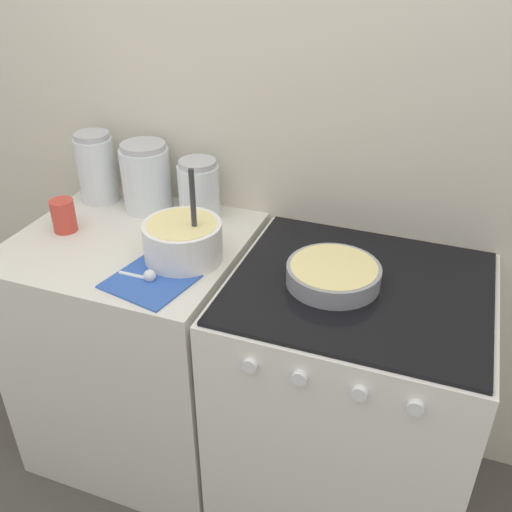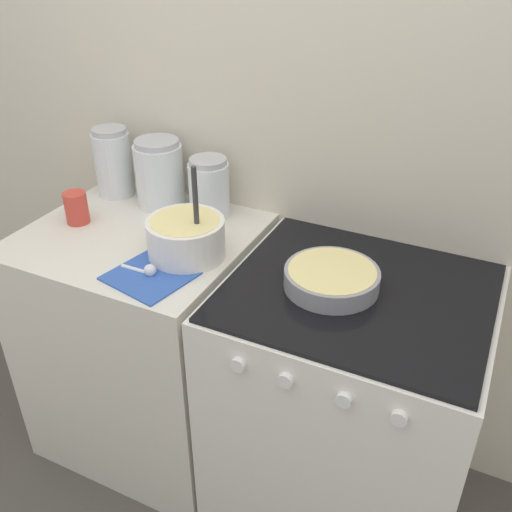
{
  "view_description": "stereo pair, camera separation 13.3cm",
  "coord_description": "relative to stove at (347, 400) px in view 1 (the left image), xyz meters",
  "views": [
    {
      "loc": [
        0.58,
        -1.02,
        1.8
      ],
      "look_at": [
        0.09,
        0.3,
        0.95
      ],
      "focal_mm": 40.0,
      "sensor_mm": 36.0,
      "label": 1
    },
    {
      "loc": [
        0.7,
        -0.97,
        1.8
      ],
      "look_at": [
        0.09,
        0.3,
        0.95
      ],
      "focal_mm": 40.0,
      "sensor_mm": 36.0,
      "label": 2
    }
  ],
  "objects": [
    {
      "name": "mixing_bowl",
      "position": [
        -0.53,
        -0.05,
        0.52
      ],
      "size": [
        0.24,
        0.24,
        0.3
      ],
      "color": "white",
      "rests_on": "countertop_cabinet"
    },
    {
      "name": "storage_jar_right",
      "position": [
        -0.6,
        0.23,
        0.54
      ],
      "size": [
        0.14,
        0.14,
        0.21
      ],
      "color": "silver",
      "rests_on": "countertop_cabinet"
    },
    {
      "name": "measuring_spoon",
      "position": [
        -0.58,
        -0.19,
        0.46
      ],
      "size": [
        0.12,
        0.04,
        0.04
      ],
      "color": "white",
      "rests_on": "countertop_cabinet"
    },
    {
      "name": "recipe_page",
      "position": [
        -0.56,
        -0.18,
        0.45
      ],
      "size": [
        0.27,
        0.29,
        0.01
      ],
      "color": "#3359B2",
      "rests_on": "countertop_cabinet"
    },
    {
      "name": "wall_back",
      "position": [
        -0.39,
        0.36,
        0.75
      ],
      "size": [
        4.53,
        0.05,
        2.4
      ],
      "color": "beige",
      "rests_on": "ground_plane"
    },
    {
      "name": "countertop_cabinet",
      "position": [
        -0.75,
        0.0,
        0.0
      ],
      "size": [
        0.73,
        0.66,
        0.9
      ],
      "color": "silver",
      "rests_on": "ground_plane"
    },
    {
      "name": "storage_jar_left",
      "position": [
        -1.0,
        0.23,
        0.56
      ],
      "size": [
        0.13,
        0.13,
        0.25
      ],
      "color": "silver",
      "rests_on": "countertop_cabinet"
    },
    {
      "name": "stove",
      "position": [
        0.0,
        0.0,
        0.0
      ],
      "size": [
        0.75,
        0.68,
        0.9
      ],
      "color": "white",
      "rests_on": "ground_plane"
    },
    {
      "name": "baking_pan",
      "position": [
        -0.08,
        -0.02,
        0.48
      ],
      "size": [
        0.27,
        0.27,
        0.06
      ],
      "color": "gray",
      "rests_on": "stove"
    },
    {
      "name": "tin_can",
      "position": [
        -0.98,
        -0.02,
        0.5
      ],
      "size": [
        0.08,
        0.08,
        0.11
      ],
      "color": "#CC3F33",
      "rests_on": "countertop_cabinet"
    },
    {
      "name": "storage_jar_middle",
      "position": [
        -0.8,
        0.23,
        0.55
      ],
      "size": [
        0.17,
        0.17,
        0.24
      ],
      "color": "silver",
      "rests_on": "countertop_cabinet"
    }
  ]
}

